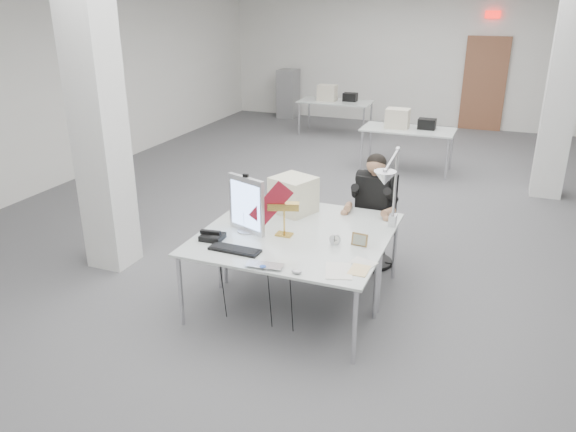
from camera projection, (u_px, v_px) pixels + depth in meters
name	position (u px, v px, depth m)	size (l,w,h in m)	color
room_shell	(360.00, 101.00, 7.08)	(10.04, 14.04, 3.24)	#535355
desk_main	(279.00, 252.00, 5.16)	(1.80, 0.90, 0.03)	silver
desk_second	(311.00, 218.00, 5.94)	(1.80, 0.90, 0.03)	silver
bg_desk_a	(408.00, 130.00, 9.86)	(1.60, 0.80, 0.03)	silver
bg_desk_b	(336.00, 102.00, 12.44)	(1.60, 0.80, 0.03)	silver
filing_cabinet	(288.00, 94.00, 14.33)	(0.45, 0.55, 1.20)	gray
office_chair	(374.00, 219.00, 6.39)	(0.55, 0.55, 1.13)	black
seated_person	(374.00, 193.00, 6.23)	(0.53, 0.66, 1.00)	black
monitor	(246.00, 205.00, 5.48)	(0.45, 0.05, 0.56)	silver
pennant	(271.00, 204.00, 5.33)	(0.45, 0.01, 0.19)	maroon
keyboard	(235.00, 250.00, 5.15)	(0.48, 0.16, 0.02)	black
laptop	(263.00, 268.00, 4.79)	(0.33, 0.21, 0.03)	silver
mouse	(297.00, 272.00, 4.72)	(0.09, 0.06, 0.04)	#ABABB0
bankers_lamp	(284.00, 218.00, 5.42)	(0.32, 0.13, 0.37)	gold
desk_phone	(212.00, 237.00, 5.38)	(0.21, 0.19, 0.05)	black
picture_frame_left	(237.00, 221.00, 5.67)	(0.16, 0.01, 0.12)	#B0824B
picture_frame_right	(360.00, 240.00, 5.24)	(0.16, 0.01, 0.12)	olive
desk_clock	(335.00, 240.00, 5.26)	(0.11, 0.11, 0.03)	silver
paper_stack_a	(339.00, 271.00, 4.77)	(0.22, 0.32, 0.01)	white
paper_stack_b	(359.00, 270.00, 4.78)	(0.16, 0.22, 0.01)	#FFDB98
paper_stack_c	(363.00, 263.00, 4.91)	(0.22, 0.15, 0.01)	silver
beige_monitor	(293.00, 195.00, 6.02)	(0.41, 0.39, 0.39)	beige
architect_lamp	(390.00, 188.00, 5.32)	(0.26, 0.76, 0.97)	silver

